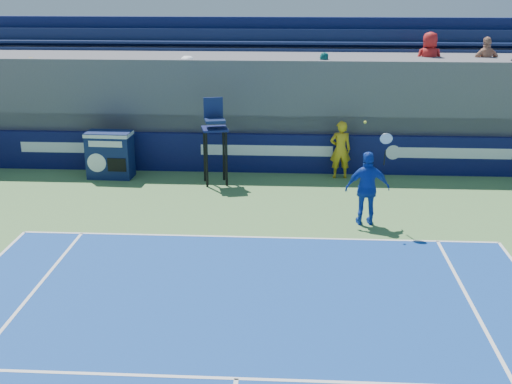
# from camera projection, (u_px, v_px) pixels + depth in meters

# --- Properties ---
(ball_person) EXTENTS (0.66, 0.46, 1.72)m
(ball_person) POSITION_uv_depth(u_px,v_px,m) (340.00, 150.00, 18.89)
(ball_person) COLOR gold
(ball_person) RESTS_ON apron
(back_hoarding) EXTENTS (20.40, 0.21, 1.20)m
(back_hoarding) POSITION_uv_depth(u_px,v_px,m) (267.00, 153.00, 19.53)
(back_hoarding) COLOR #0C1043
(back_hoarding) RESTS_ON ground
(match_clock) EXTENTS (1.35, 0.78, 1.40)m
(match_clock) POSITION_uv_depth(u_px,v_px,m) (110.00, 153.00, 18.98)
(match_clock) COLOR #0E1B48
(match_clock) RESTS_ON ground
(umpire_chair) EXTENTS (0.85, 0.85, 2.48)m
(umpire_chair) POSITION_uv_depth(u_px,v_px,m) (215.00, 132.00, 18.19)
(umpire_chair) COLOR black
(umpire_chair) RESTS_ON ground
(tennis_player) EXTENTS (1.09, 0.51, 2.57)m
(tennis_player) POSITION_uv_depth(u_px,v_px,m) (367.00, 188.00, 15.30)
(tennis_player) COLOR #153DB0
(tennis_player) RESTS_ON apron
(stadium_seating) EXTENTS (21.00, 4.05, 4.40)m
(stadium_seating) POSITION_uv_depth(u_px,v_px,m) (270.00, 101.00, 21.06)
(stadium_seating) COLOR #4B4A4F
(stadium_seating) RESTS_ON ground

